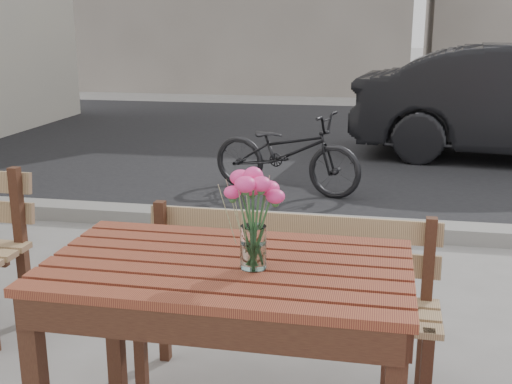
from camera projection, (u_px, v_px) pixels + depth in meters
street at (342, 172)px, 7.12m from camera, size 30.00×8.12×0.12m
main_table at (228, 296)px, 2.35m from camera, size 1.32×0.78×0.81m
main_bench at (287, 280)px, 2.92m from camera, size 1.37×0.43×0.85m
main_vase at (253, 206)px, 2.20m from camera, size 0.20×0.20×0.36m
bicycle at (286, 152)px, 6.29m from camera, size 1.63×0.92×0.81m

